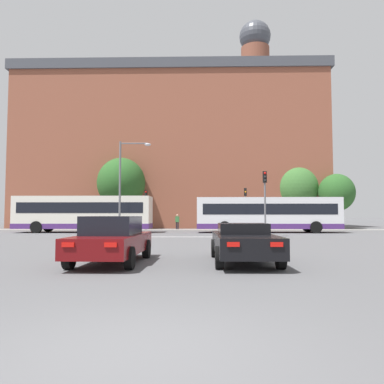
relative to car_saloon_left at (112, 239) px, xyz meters
name	(u,v)px	position (x,y,z in m)	size (l,w,h in m)	color
ground_plane	(135,350)	(2.05, -7.51, -0.74)	(400.00, 400.00, 0.00)	#545456
stop_line_strip	(190,237)	(2.05, 14.20, -0.74)	(7.92, 0.30, 0.01)	silver
far_pavement	(194,230)	(2.05, 27.26, -0.74)	(68.80, 2.50, 0.01)	gray
brick_civic_building	(173,149)	(-0.81, 35.93, 9.34)	(37.98, 11.66, 26.85)	brown
car_saloon_left	(112,239)	(0.00, 0.00, 0.00)	(1.99, 4.61, 1.46)	#600C0F
car_roadster_right	(243,242)	(4.13, 0.28, -0.09)	(1.95, 4.87, 1.24)	black
bus_crossing_lead	(267,214)	(8.54, 20.72, 0.87)	(12.19, 2.64, 3.01)	silver
bus_crossing_trailing	(84,213)	(-7.38, 20.59, 0.94)	(11.66, 2.78, 3.13)	silver
traffic_light_far_right	(245,202)	(7.39, 26.90, 2.14)	(0.26, 0.31, 4.30)	slate
traffic_light_near_right	(265,193)	(7.24, 14.25, 2.30)	(0.26, 0.31, 4.56)	slate
traffic_light_far_left	(146,203)	(-2.86, 26.55, 1.98)	(0.26, 0.31, 4.03)	slate
street_lamp_junction	(126,177)	(-3.15, 17.44, 3.77)	(2.51, 0.36, 7.33)	slate
pedestrian_waiting	(177,221)	(0.28, 28.03, 0.18)	(0.42, 0.26, 1.60)	black
pedestrian_walking_east	(255,221)	(8.30, 26.45, 0.18)	(0.45, 0.33, 1.59)	black
tree_by_building	(295,189)	(13.85, 32.28, 3.84)	(5.88, 5.88, 7.67)	#4C3823
tree_kerbside	(337,193)	(17.74, 29.67, 3.25)	(3.91, 3.91, 6.06)	#4C3823
tree_distant	(121,183)	(-6.02, 29.27, 4.32)	(5.28, 5.28, 7.85)	#4C3823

